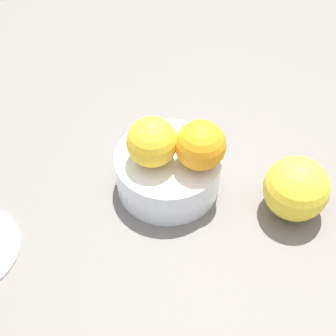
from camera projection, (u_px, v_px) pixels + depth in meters
ground_plane at (168, 189)px, 67.05cm from camera, size 110.00×110.00×2.00cm
fruit_bowl at (168, 171)px, 64.30cm from camera, size 13.51×13.51×5.47cm
orange_in_bowl_0 at (152, 142)px, 59.47cm from camera, size 6.21×6.21×6.21cm
orange_in_bowl_1 at (201, 145)px, 59.16cm from camera, size 6.15×6.15×6.15cm
orange_loose_0 at (296, 189)px, 60.67cm from camera, size 8.06×8.06×8.06cm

